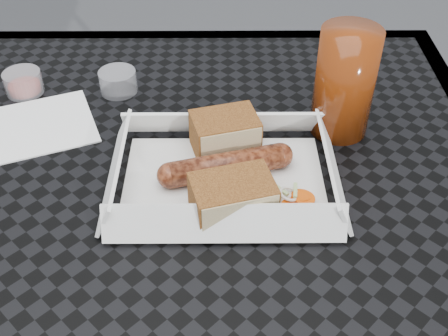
# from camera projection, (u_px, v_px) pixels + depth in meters

# --- Properties ---
(patio_table) EXTENTS (0.80, 0.80, 0.74)m
(patio_table) POSITION_uv_depth(u_px,v_px,m) (160.00, 254.00, 0.64)
(patio_table) COLOR black
(patio_table) RESTS_ON ground
(food_tray) EXTENTS (0.22, 0.15, 0.00)m
(food_tray) POSITION_uv_depth(u_px,v_px,m) (224.00, 181.00, 0.62)
(food_tray) COLOR white
(food_tray) RESTS_ON patio_table
(bratwurst) EXTENTS (0.15, 0.06, 0.03)m
(bratwurst) POSITION_uv_depth(u_px,v_px,m) (226.00, 165.00, 0.62)
(bratwurst) COLOR brown
(bratwurst) RESTS_ON food_tray
(bread_near) EXTENTS (0.08, 0.07, 0.05)m
(bread_near) POSITION_uv_depth(u_px,v_px,m) (225.00, 134.00, 0.65)
(bread_near) COLOR brown
(bread_near) RESTS_ON food_tray
(bread_far) EXTENTS (0.09, 0.07, 0.04)m
(bread_far) POSITION_uv_depth(u_px,v_px,m) (233.00, 198.00, 0.57)
(bread_far) COLOR brown
(bread_far) RESTS_ON food_tray
(veg_garnish) EXTENTS (0.03, 0.03, 0.00)m
(veg_garnish) POSITION_uv_depth(u_px,v_px,m) (292.00, 198.00, 0.60)
(veg_garnish) COLOR #DD4F09
(veg_garnish) RESTS_ON food_tray
(napkin) EXTENTS (0.16, 0.16, 0.00)m
(napkin) POSITION_uv_depth(u_px,v_px,m) (44.00, 125.00, 0.70)
(napkin) COLOR white
(napkin) RESTS_ON patio_table
(condiment_cup_sauce) EXTENTS (0.05, 0.05, 0.03)m
(condiment_cup_sauce) POSITION_uv_depth(u_px,v_px,m) (23.00, 82.00, 0.75)
(condiment_cup_sauce) COLOR maroon
(condiment_cup_sauce) RESTS_ON patio_table
(condiment_cup_empty) EXTENTS (0.05, 0.05, 0.03)m
(condiment_cup_empty) POSITION_uv_depth(u_px,v_px,m) (118.00, 81.00, 0.75)
(condiment_cup_empty) COLOR silver
(condiment_cup_empty) RESTS_ON patio_table
(drink_glass) EXTENTS (0.07, 0.07, 0.13)m
(drink_glass) POSITION_uv_depth(u_px,v_px,m) (345.00, 83.00, 0.66)
(drink_glass) COLOR #632308
(drink_glass) RESTS_ON patio_table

